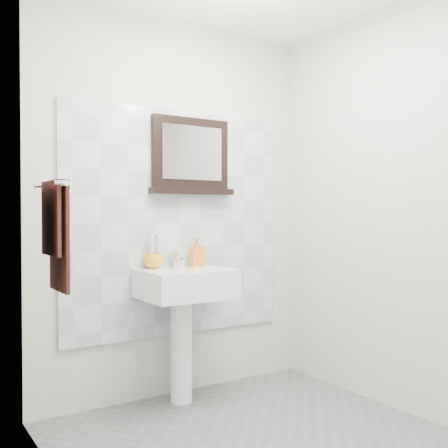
# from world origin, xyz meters

# --- Properties ---
(back_wall) EXTENTS (2.00, 0.01, 2.50)m
(back_wall) POSITION_xyz_m (0.00, 1.10, 1.25)
(back_wall) COLOR beige
(back_wall) RESTS_ON ground
(left_wall) EXTENTS (0.01, 2.20, 2.50)m
(left_wall) POSITION_xyz_m (-1.00, 0.00, 1.25)
(left_wall) COLOR beige
(left_wall) RESTS_ON ground
(right_wall) EXTENTS (0.01, 2.20, 2.50)m
(right_wall) POSITION_xyz_m (1.00, 0.00, 1.25)
(right_wall) COLOR beige
(right_wall) RESTS_ON ground
(splashback) EXTENTS (1.60, 0.02, 1.50)m
(splashback) POSITION_xyz_m (0.00, 1.09, 1.15)
(splashback) COLOR silver
(splashback) RESTS_ON back_wall
(pedestal_sink) EXTENTS (0.55, 0.44, 0.96)m
(pedestal_sink) POSITION_xyz_m (-0.06, 0.87, 0.68)
(pedestal_sink) COLOR white
(pedestal_sink) RESTS_ON ground
(toothbrush_cup) EXTENTS (0.15, 0.15, 0.10)m
(toothbrush_cup) POSITION_xyz_m (-0.21, 1.01, 0.91)
(toothbrush_cup) COLOR orange
(toothbrush_cup) RESTS_ON pedestal_sink
(toothbrushes) EXTENTS (0.05, 0.04, 0.21)m
(toothbrushes) POSITION_xyz_m (-0.22, 1.02, 0.98)
(toothbrushes) COLOR white
(toothbrushes) RESTS_ON toothbrush_cup
(soap_dispenser) EXTENTS (0.09, 0.10, 0.19)m
(soap_dispenser) POSITION_xyz_m (0.10, 1.00, 0.95)
(soap_dispenser) COLOR #CB5917
(soap_dispenser) RESTS_ON pedestal_sink
(framed_mirror) EXTENTS (0.61, 0.11, 0.51)m
(framed_mirror) POSITION_xyz_m (0.08, 1.06, 1.58)
(framed_mirror) COLOR black
(framed_mirror) RESTS_ON back_wall
(towel_bar) EXTENTS (0.07, 0.40, 0.03)m
(towel_bar) POSITION_xyz_m (-0.95, 0.60, 1.35)
(towel_bar) COLOR silver
(towel_bar) RESTS_ON left_wall
(hand_towel) EXTENTS (0.06, 0.30, 0.55)m
(hand_towel) POSITION_xyz_m (-0.94, 0.60, 1.14)
(hand_towel) COLOR black
(hand_towel) RESTS_ON towel_bar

